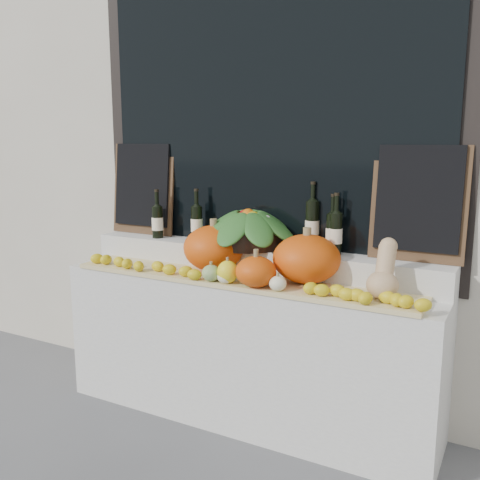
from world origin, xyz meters
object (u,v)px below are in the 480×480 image
at_px(produce_bowl, 248,228).
at_px(wine_bottle_tall, 312,225).
at_px(pumpkin_right, 307,259).
at_px(pumpkin_left, 214,248).
at_px(butternut_squash, 384,275).

distance_m(produce_bowl, wine_bottle_tall, 0.39).
xyz_separation_m(pumpkin_right, wine_bottle_tall, (-0.06, 0.24, 0.15)).
distance_m(pumpkin_left, pumpkin_right, 0.60).
height_order(pumpkin_right, wine_bottle_tall, wine_bottle_tall).
bearing_deg(produce_bowl, wine_bottle_tall, 12.70).
bearing_deg(pumpkin_left, butternut_squash, -5.29).
xyz_separation_m(butternut_squash, produce_bowl, (-0.89, 0.25, 0.13)).
bearing_deg(produce_bowl, butternut_squash, -15.57).
bearing_deg(pumpkin_left, pumpkin_right, 0.12).
distance_m(pumpkin_right, produce_bowl, 0.48).
relative_size(pumpkin_right, butternut_squash, 1.27).
bearing_deg(butternut_squash, pumpkin_left, 174.71).
bearing_deg(pumpkin_right, produce_bowl, 161.23).
bearing_deg(pumpkin_left, wine_bottle_tall, 23.91).
bearing_deg(wine_bottle_tall, butternut_squash, -33.26).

